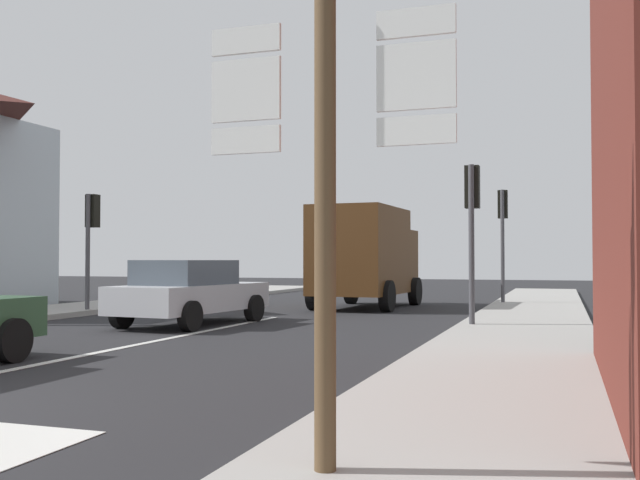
{
  "coord_description": "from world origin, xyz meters",
  "views": [
    {
      "loc": [
        6.99,
        -5.18,
        1.47
      ],
      "look_at": [
        2.28,
        8.85,
        1.88
      ],
      "focal_mm": 40.53,
      "sensor_mm": 36.0,
      "label": 1
    }
  ],
  "objects_px": {
    "delivery_truck": "(365,254)",
    "traffic_light_near_left": "(91,225)",
    "traffic_light_near_right": "(472,208)",
    "route_sign_post": "(326,192)",
    "sedan_far": "(190,291)",
    "traffic_light_far_right": "(503,220)"
  },
  "relations": [
    {
      "from": "traffic_light_near_right",
      "to": "route_sign_post",
      "type": "bearing_deg",
      "value": -88.14
    },
    {
      "from": "delivery_truck",
      "to": "traffic_light_far_right",
      "type": "distance_m",
      "value": 4.65
    },
    {
      "from": "traffic_light_far_right",
      "to": "traffic_light_near_right",
      "type": "distance_m",
      "value": 8.28
    },
    {
      "from": "route_sign_post",
      "to": "traffic_light_far_right",
      "type": "height_order",
      "value": "traffic_light_far_right"
    },
    {
      "from": "delivery_truck",
      "to": "sedan_far",
      "type": "bearing_deg",
      "value": -108.19
    },
    {
      "from": "sedan_far",
      "to": "delivery_truck",
      "type": "bearing_deg",
      "value": 71.81
    },
    {
      "from": "sedan_far",
      "to": "traffic_light_far_right",
      "type": "bearing_deg",
      "value": 55.66
    },
    {
      "from": "sedan_far",
      "to": "traffic_light_far_right",
      "type": "height_order",
      "value": "traffic_light_far_right"
    },
    {
      "from": "route_sign_post",
      "to": "traffic_light_near_right",
      "type": "xyz_separation_m",
      "value": [
        -0.36,
        11.02,
        0.66
      ]
    },
    {
      "from": "delivery_truck",
      "to": "traffic_light_near_right",
      "type": "height_order",
      "value": "traffic_light_near_right"
    },
    {
      "from": "traffic_light_far_right",
      "to": "traffic_light_near_left",
      "type": "bearing_deg",
      "value": -145.93
    },
    {
      "from": "traffic_light_near_right",
      "to": "delivery_truck",
      "type": "bearing_deg",
      "value": 123.04
    },
    {
      "from": "traffic_light_near_left",
      "to": "delivery_truck",
      "type": "bearing_deg",
      "value": 36.84
    },
    {
      "from": "traffic_light_far_right",
      "to": "traffic_light_near_left",
      "type": "distance_m",
      "value": 12.56
    },
    {
      "from": "traffic_light_near_right",
      "to": "traffic_light_near_left",
      "type": "bearing_deg",
      "value": 173.17
    },
    {
      "from": "delivery_truck",
      "to": "route_sign_post",
      "type": "bearing_deg",
      "value": -75.86
    },
    {
      "from": "sedan_far",
      "to": "delivery_truck",
      "type": "xyz_separation_m",
      "value": [
        2.27,
        6.91,
        0.89
      ]
    },
    {
      "from": "traffic_light_near_left",
      "to": "sedan_far",
      "type": "bearing_deg",
      "value": -26.44
    },
    {
      "from": "delivery_truck",
      "to": "traffic_light_near_left",
      "type": "distance_m",
      "value": 8.09
    },
    {
      "from": "traffic_light_far_right",
      "to": "traffic_light_near_left",
      "type": "height_order",
      "value": "traffic_light_far_right"
    },
    {
      "from": "sedan_far",
      "to": "route_sign_post",
      "type": "relative_size",
      "value": 1.36
    },
    {
      "from": "traffic_light_far_right",
      "to": "delivery_truck",
      "type": "bearing_deg",
      "value": -150.88
    }
  ]
}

